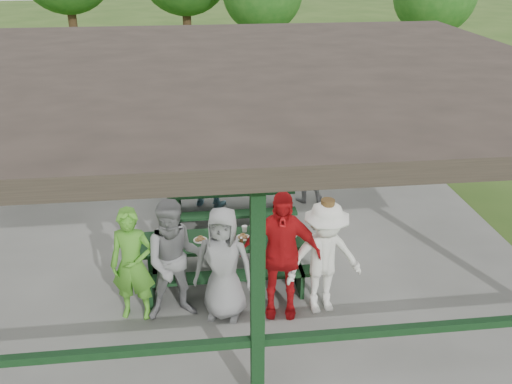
{
  "coord_description": "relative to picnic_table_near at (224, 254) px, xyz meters",
  "views": [
    {
      "loc": [
        -0.58,
        -8.6,
        5.15
      ],
      "look_at": [
        0.39,
        -0.3,
        1.21
      ],
      "focal_mm": 38.0,
      "sensor_mm": 36.0,
      "label": 1
    }
  ],
  "objects": [
    {
      "name": "ground",
      "position": [
        0.22,
        1.2,
        -0.58
      ],
      "size": [
        90.0,
        90.0,
        0.0
      ],
      "primitive_type": "plane",
      "color": "#2B4B17",
      "rests_on": "ground"
    },
    {
      "name": "table_setting",
      "position": [
        0.11,
        0.04,
        0.31
      ],
      "size": [
        2.3,
        0.45,
        0.1
      ],
      "color": "white",
      "rests_on": "picnic_table_near"
    },
    {
      "name": "picnic_table_far",
      "position": [
        0.25,
        2.0,
        -0.01
      ],
      "size": [
        2.38,
        1.39,
        0.75
      ],
      "color": "black",
      "rests_on": "concrete_slab"
    },
    {
      "name": "contestant_grey_left",
      "position": [
        -0.73,
        -0.84,
        0.45
      ],
      "size": [
        0.97,
        0.79,
        1.86
      ],
      "primitive_type": "imported",
      "rotation": [
        0.0,
        0.0,
        0.1
      ],
      "color": "gray",
      "rests_on": "concrete_slab"
    },
    {
      "name": "picnic_table_near",
      "position": [
        0.0,
        0.0,
        0.0
      ],
      "size": [
        2.65,
        1.39,
        0.75
      ],
      "color": "black",
      "rests_on": "concrete_slab"
    },
    {
      "name": "contestant_white_fedora",
      "position": [
        1.39,
        -0.95,
        0.41
      ],
      "size": [
        1.22,
        0.8,
        1.82
      ],
      "rotation": [
        0.0,
        0.0,
        0.13
      ],
      "color": "white",
      "rests_on": "concrete_slab"
    },
    {
      "name": "pavilion_structure",
      "position": [
        0.22,
        1.2,
        2.59
      ],
      "size": [
        10.6,
        8.6,
        3.24
      ],
      "color": "black",
      "rests_on": "concrete_slab"
    },
    {
      "name": "contestant_red",
      "position": [
        0.75,
        -0.92,
        0.51
      ],
      "size": [
        1.21,
        0.65,
        1.97
      ],
      "primitive_type": "imported",
      "rotation": [
        0.0,
        0.0,
        -0.15
      ],
      "color": "red",
      "rests_on": "concrete_slab"
    },
    {
      "name": "concrete_slab",
      "position": [
        0.22,
        1.2,
        -0.53
      ],
      "size": [
        10.0,
        8.0,
        0.1
      ],
      "primitive_type": "cube",
      "color": "slate",
      "rests_on": "ground"
    },
    {
      "name": "contestant_green",
      "position": [
        -1.34,
        -0.77,
        0.39
      ],
      "size": [
        0.7,
        0.52,
        1.74
      ],
      "primitive_type": "imported",
      "rotation": [
        0.0,
        0.0,
        -0.18
      ],
      "color": "#4E9C29",
      "rests_on": "concrete_slab"
    },
    {
      "name": "farm_trailer",
      "position": [
        -3.42,
        10.18,
        0.09
      ],
      "size": [
        3.76,
        2.59,
        1.34
      ],
      "rotation": [
        0.0,
        0.0,
        0.44
      ],
      "color": "navy",
      "rests_on": "ground"
    },
    {
      "name": "spectator_blue",
      "position": [
        -1.11,
        3.34,
        0.33
      ],
      "size": [
        0.67,
        0.53,
        1.6
      ],
      "primitive_type": "imported",
      "rotation": [
        0.0,
        0.0,
        2.86
      ],
      "color": "#3F60A5",
      "rests_on": "concrete_slab"
    },
    {
      "name": "spectator_lblue",
      "position": [
        -0.14,
        2.76,
        0.37
      ],
      "size": [
        1.64,
        1.11,
        1.7
      ],
      "primitive_type": "imported",
      "rotation": [
        0.0,
        0.0,
        2.71
      ],
      "color": "#7EB1C4",
      "rests_on": "concrete_slab"
    },
    {
      "name": "contestant_grey_mid",
      "position": [
        -0.06,
        -0.9,
        0.39
      ],
      "size": [
        0.96,
        0.75,
        1.73
      ],
      "primitive_type": "imported",
      "rotation": [
        0.0,
        0.0,
        -0.26
      ],
      "color": "gray",
      "rests_on": "concrete_slab"
    },
    {
      "name": "pickup_truck",
      "position": [
        3.38,
        8.87,
        0.12
      ],
      "size": [
        5.37,
        3.23,
        1.39
      ],
      "primitive_type": "imported",
      "rotation": [
        0.0,
        0.0,
        1.76
      ],
      "color": "silver",
      "rests_on": "ground"
    },
    {
      "name": "spectator_grey",
      "position": [
        1.88,
        2.74,
        0.27
      ],
      "size": [
        0.73,
        0.57,
        1.49
      ],
      "primitive_type": "imported",
      "rotation": [
        0.0,
        0.0,
        3.14
      ],
      "color": "gray",
      "rests_on": "concrete_slab"
    }
  ]
}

